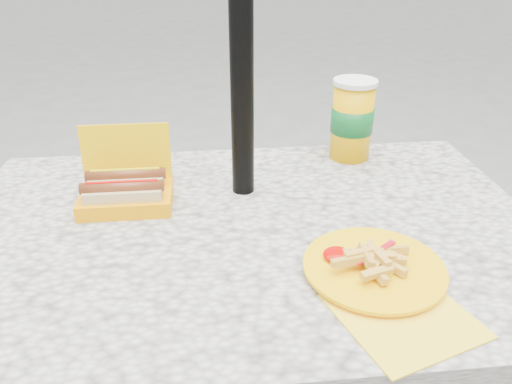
{
  "coord_description": "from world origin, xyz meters",
  "views": [
    {
      "loc": [
        -0.08,
        -0.86,
        1.29
      ],
      "look_at": [
        0.02,
        0.05,
        0.8
      ],
      "focal_mm": 35.0,
      "sensor_mm": 36.0,
      "label": 1
    }
  ],
  "objects": [
    {
      "name": "picnic_table",
      "position": [
        0.0,
        0.0,
        0.64
      ],
      "size": [
        1.2,
        0.8,
        0.75
      ],
      "color": "beige",
      "rests_on": "ground"
    },
    {
      "name": "hotdog_box",
      "position": [
        -0.26,
        0.12,
        0.79
      ],
      "size": [
        0.2,
        0.15,
        0.16
      ],
      "rotation": [
        0.0,
        0.0,
        -0.0
      ],
      "color": "#FFC000",
      "rests_on": "picnic_table"
    },
    {
      "name": "fries_plate",
      "position": [
        0.2,
        -0.18,
        0.76
      ],
      "size": [
        0.26,
        0.36,
        0.05
      ],
      "rotation": [
        0.0,
        0.0,
        0.4
      ],
      "color": "yellow",
      "rests_on": "picnic_table"
    },
    {
      "name": "umbrella_pole",
      "position": [
        0.0,
        0.16,
        1.1
      ],
      "size": [
        0.05,
        0.05,
        2.2
      ],
      "primitive_type": "cylinder",
      "color": "black",
      "rests_on": "ground"
    },
    {
      "name": "soda_cup",
      "position": [
        0.29,
        0.32,
        0.85
      ],
      "size": [
        0.11,
        0.11,
        0.21
      ],
      "rotation": [
        0.0,
        0.0,
        -0.27
      ],
      "color": "#FFB200",
      "rests_on": "picnic_table"
    }
  ]
}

